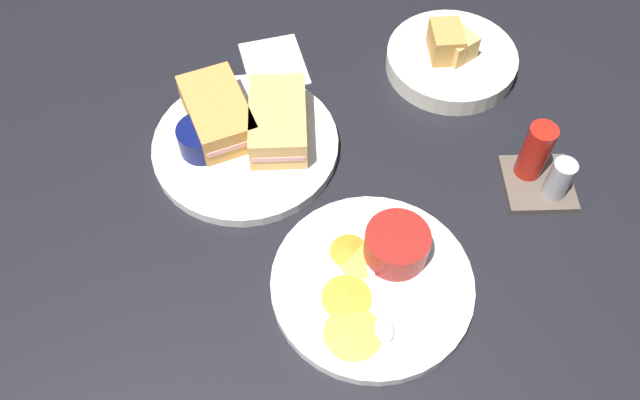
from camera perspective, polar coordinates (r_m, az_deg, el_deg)
name	(u,v)px	position (r cm, az deg, el deg)	size (l,w,h in cm)	color
ground_plane	(315,174)	(90.32, -0.40, 2.24)	(110.00, 110.00, 3.00)	black
plate_sandwich_main	(246,145)	(91.04, -6.48, 4.74)	(25.52, 25.52, 1.60)	white
sandwich_half_near	(278,121)	(89.26, -3.68, 6.88)	(13.32, 7.71, 4.80)	tan
sandwich_half_far	(218,113)	(91.07, -8.90, 7.49)	(14.87, 11.68, 4.80)	#C68C42
ramekin_dark_sauce	(201,138)	(88.88, -10.33, 5.31)	(6.17, 6.17, 4.02)	#0C144C
spoon_by_dark_ramekin	(240,150)	(89.10, -6.95, 4.31)	(3.02, 9.96, 0.80)	silver
plate_chips_companion	(372,284)	(79.25, 4.55, -7.30)	(24.32, 24.32, 1.60)	white
ramekin_light_gravy	(397,244)	(78.62, 6.70, -3.84)	(7.82, 7.82, 4.20)	maroon
spoon_by_gravy_ramekin	(382,319)	(76.15, 5.40, -10.29)	(9.96, 2.74, 0.80)	silver
plantain_chip_scatter	(362,280)	(78.20, 3.66, -6.92)	(19.23, 13.44, 0.60)	gold
bread_basket_rear	(451,58)	(102.03, 11.31, 12.03)	(19.39, 19.39, 7.37)	silver
condiment_caddy	(541,168)	(89.56, 18.70, 2.64)	(9.00, 9.00, 9.50)	brown
paper_napkin_folded	(274,63)	(102.27, -4.03, 11.81)	(11.00, 9.00, 0.40)	white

